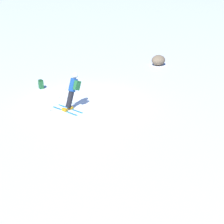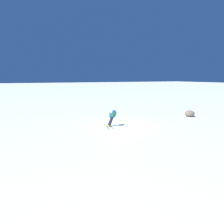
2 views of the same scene
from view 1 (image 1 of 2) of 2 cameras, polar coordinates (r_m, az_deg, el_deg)
ground_plane at (r=15.99m, az=-4.99°, el=1.90°), size 300.00×300.00×0.00m
skier at (r=14.92m, az=-7.25°, el=4.11°), size 1.35×1.72×1.74m
spare_backpack at (r=18.29m, az=-12.86°, el=4.97°), size 0.32×0.36×0.50m
exposed_boulder_1 at (r=23.13m, az=8.48°, el=9.36°), size 1.12×0.95×0.73m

